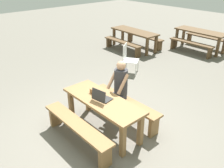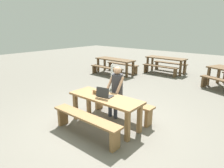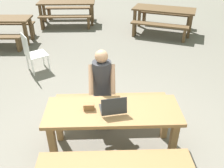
# 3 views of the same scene
# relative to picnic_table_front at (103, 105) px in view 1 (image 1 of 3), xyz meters

# --- Properties ---
(ground_plane) EXTENTS (30.00, 30.00, 0.00)m
(ground_plane) POSITION_rel_picnic_table_front_xyz_m (0.00, 0.00, -0.60)
(ground_plane) COLOR slate
(picnic_table_front) EXTENTS (1.81, 0.66, 0.73)m
(picnic_table_front) POSITION_rel_picnic_table_front_xyz_m (0.00, 0.00, 0.00)
(picnic_table_front) COLOR olive
(picnic_table_front) RESTS_ON ground
(bench_near) EXTENTS (1.81, 0.30, 0.47)m
(bench_near) POSITION_rel_picnic_table_front_xyz_m (0.00, -0.63, -0.25)
(bench_near) COLOR olive
(bench_near) RESTS_ON ground
(bench_far) EXTENTS (1.81, 0.30, 0.47)m
(bench_far) POSITION_rel_picnic_table_front_xyz_m (0.00, 0.63, -0.25)
(bench_far) COLOR olive
(bench_far) RESTS_ON ground
(laptop) EXTENTS (0.37, 0.32, 0.25)m
(laptop) POSITION_rel_picnic_table_front_xyz_m (0.00, -0.03, 0.18)
(laptop) COLOR #2D2D2D
(laptop) RESTS_ON picnic_table_front
(small_pouch) EXTENTS (0.14, 0.08, 0.09)m
(small_pouch) POSITION_rel_picnic_table_front_xyz_m (-0.32, 0.02, 0.17)
(small_pouch) COLOR olive
(small_pouch) RESTS_ON picnic_table_front
(person_seated) EXTENTS (0.40, 0.40, 1.32)m
(person_seated) POSITION_rel_picnic_table_front_xyz_m (-0.14, 0.59, 0.16)
(person_seated) COLOR #333847
(person_seated) RESTS_ON ground
(plastic_chair) EXTENTS (0.61, 0.61, 0.91)m
(plastic_chair) POSITION_rel_picnic_table_front_xyz_m (-1.73, 2.49, -0.13)
(plastic_chair) COLOR white
(plastic_chair) RESTS_ON ground
(picnic_table_rear) EXTENTS (2.11, 0.76, 0.74)m
(picnic_table_rear) POSITION_rel_picnic_table_front_xyz_m (-3.27, 4.38, 0.03)
(picnic_table_rear) COLOR brown
(picnic_table_rear) RESTS_ON ground
(bench_rear_south) EXTENTS (1.89, 0.36, 0.42)m
(bench_rear_south) POSITION_rel_picnic_table_front_xyz_m (-3.29, 3.77, -0.28)
(bench_rear_south) COLOR brown
(bench_rear_south) RESTS_ON ground
(bench_rear_north) EXTENTS (1.89, 0.36, 0.42)m
(bench_rear_north) POSITION_rel_picnic_table_front_xyz_m (-3.25, 4.99, -0.28)
(bench_rear_north) COLOR brown
(bench_rear_north) RESTS_ON ground
(picnic_table_distant) EXTENTS (2.00, 0.73, 0.78)m
(picnic_table_distant) POSITION_rel_picnic_table_front_xyz_m (-1.42, 6.20, 0.05)
(picnic_table_distant) COLOR brown
(picnic_table_distant) RESTS_ON ground
(bench_distant_south) EXTENTS (1.79, 0.32, 0.44)m
(bench_distant_south) POSITION_rel_picnic_table_front_xyz_m (-1.42, 5.61, -0.27)
(bench_distant_south) COLOR brown
(bench_distant_south) RESTS_ON ground
(bench_distant_north) EXTENTS (1.79, 0.32, 0.44)m
(bench_distant_north) POSITION_rel_picnic_table_front_xyz_m (-1.41, 6.80, -0.27)
(bench_distant_north) COLOR brown
(bench_distant_north) RESTS_ON ground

